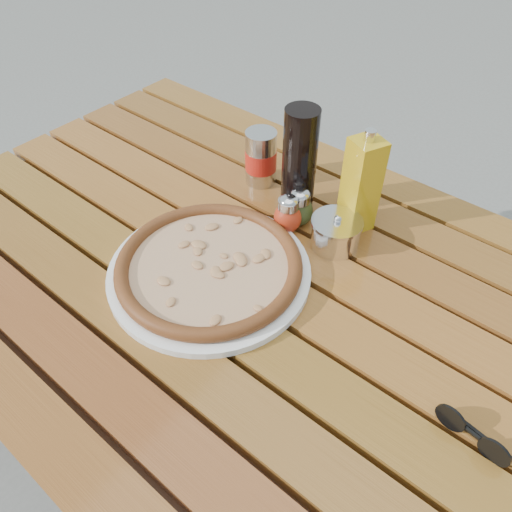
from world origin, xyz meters
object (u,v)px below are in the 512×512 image
Objects in this scene: oregano_shaker at (299,208)px; sunglasses at (472,434)px; table at (249,302)px; pepper_shaker at (288,214)px; plate at (210,272)px; soda_can at (261,158)px; parmesan_tin at (336,233)px; pizza at (209,265)px; dark_bottle at (299,162)px; olive_oil_cruet at (361,185)px.

oregano_shaker is 0.49m from sunglasses.
table is at bearing -84.86° from oregano_shaker.
table is at bearing -81.76° from pepper_shaker.
soda_can is (-0.11, 0.28, 0.05)m from plate.
parmesan_tin is (0.10, 0.02, -0.01)m from pepper_shaker.
pizza is at bearing -99.97° from oregano_shaker.
dark_bottle reaches higher than oregano_shaker.
oregano_shaker is 0.16m from soda_can.
oregano_shaker is at bearing 80.03° from plate.
olive_oil_cruet is at bearing 65.87° from pizza.
dark_bottle reaches higher than olive_oil_cruet.
parmesan_tin reaches higher than table.
table is at bearing 40.38° from plate.
parmesan_tin is at bearing 12.81° from pepper_shaker.
pepper_shaker is 0.10m from parmesan_tin.
parmesan_tin reaches higher than plate.
parmesan_tin is (0.12, -0.04, -0.08)m from dark_bottle.
pepper_shaker is 1.00× the size of oregano_shaker.
dark_bottle is at bearing -12.48° from soda_can.
olive_oil_cruet is 1.89× the size of sunglasses.
olive_oil_cruet is at bearing 1.15° from soda_can.
pizza is (-0.05, -0.05, 0.10)m from table.
parmesan_tin is (0.07, 0.16, 0.11)m from table.
olive_oil_cruet is (0.24, 0.00, 0.04)m from soda_can.
oregano_shaker is (0.04, 0.22, 0.03)m from plate.
olive_oil_cruet reaches higher than oregano_shaker.
pizza is at bearing -68.59° from soda_can.
dark_bottle is 2.24× the size of parmesan_tin.
pepper_shaker is 0.74× the size of sunglasses.
olive_oil_cruet is 0.10m from parmesan_tin.
plate is (-0.05, -0.05, 0.08)m from table.
parmesan_tin is at bearing 65.18° from table.
table is at bearing -107.15° from olive_oil_cruet.
parmesan_tin is (0.13, 0.21, 0.01)m from pizza.
plate is 4.39× the size of pepper_shaker.
dark_bottle is 0.55m from sunglasses.
pepper_shaker is (0.03, 0.19, 0.02)m from pizza.
dark_bottle is (-0.03, 0.07, 0.07)m from pepper_shaker.
pizza is 0.24m from parmesan_tin.
table is 6.36× the size of dark_bottle.
oregano_shaker is at bearing 95.14° from table.
plate is at bearing -45.00° from pizza.
oregano_shaker reaches higher than table.
dark_bottle reaches higher than soda_can.
olive_oil_cruet reaches higher than sunglasses.
table is 17.07× the size of pepper_shaker.
soda_can is 0.24m from olive_oil_cruet.
oregano_shaker is 0.37× the size of dark_bottle.
soda_can is (-0.16, 0.23, 0.13)m from table.
soda_can reaches higher than pizza.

